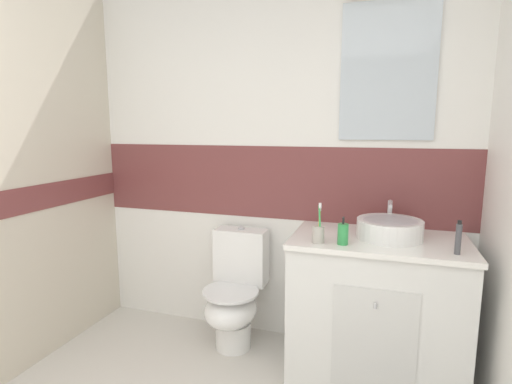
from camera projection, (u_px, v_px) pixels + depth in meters
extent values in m
cube|color=white|center=(273.00, 273.00, 2.88)|extent=(3.20, 0.10, 0.85)
cube|color=brown|center=(273.00, 182.00, 2.77)|extent=(3.20, 0.10, 0.50)
cube|color=white|center=(274.00, 59.00, 2.64)|extent=(3.20, 0.10, 1.15)
cube|color=silver|center=(388.00, 71.00, 2.38)|extent=(0.56, 0.02, 0.82)
cube|color=silver|center=(375.00, 310.00, 2.34)|extent=(0.96, 0.58, 0.82)
cube|color=white|center=(379.00, 241.00, 2.27)|extent=(0.98, 0.60, 0.03)
cube|color=silver|center=(374.00, 341.00, 2.08)|extent=(0.43, 0.01, 0.57)
cylinder|color=silver|center=(375.00, 306.00, 2.03)|extent=(0.02, 0.02, 0.03)
cylinder|color=white|center=(389.00, 229.00, 2.26)|extent=(0.37, 0.37, 0.11)
cylinder|color=#B3B3B8|center=(390.00, 221.00, 2.25)|extent=(0.30, 0.30, 0.01)
cylinder|color=silver|center=(390.00, 215.00, 2.45)|extent=(0.03, 0.03, 0.18)
cylinder|color=silver|center=(390.00, 204.00, 2.34)|extent=(0.02, 0.17, 0.02)
cylinder|color=white|center=(233.00, 334.00, 2.68)|extent=(0.24, 0.24, 0.18)
ellipsoid|color=white|center=(231.00, 309.00, 2.61)|extent=(0.34, 0.42, 0.22)
cylinder|color=white|center=(231.00, 292.00, 2.59)|extent=(0.37, 0.37, 0.02)
cube|color=white|center=(241.00, 256.00, 2.76)|extent=(0.36, 0.17, 0.38)
cylinder|color=silver|center=(241.00, 228.00, 2.73)|extent=(0.04, 0.04, 0.02)
cylinder|color=#B2ADA3|center=(318.00, 234.00, 2.17)|extent=(0.06, 0.06, 0.09)
cylinder|color=#3FB259|center=(320.00, 222.00, 2.14)|extent=(0.02, 0.03, 0.18)
cube|color=white|center=(320.00, 206.00, 2.13)|extent=(0.01, 0.02, 0.03)
cylinder|color=gold|center=(319.00, 223.00, 2.17)|extent=(0.01, 0.03, 0.16)
cube|color=white|center=(320.00, 209.00, 2.16)|extent=(0.01, 0.02, 0.03)
cylinder|color=green|center=(343.00, 234.00, 2.14)|extent=(0.06, 0.06, 0.11)
cylinder|color=#262626|center=(343.00, 221.00, 2.12)|extent=(0.01, 0.01, 0.04)
cylinder|color=#262626|center=(343.00, 218.00, 2.11)|extent=(0.01, 0.02, 0.01)
cylinder|color=#4C4C51|center=(458.00, 239.00, 1.97)|extent=(0.03, 0.03, 0.15)
cylinder|color=black|center=(460.00, 222.00, 1.95)|extent=(0.02, 0.02, 0.02)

